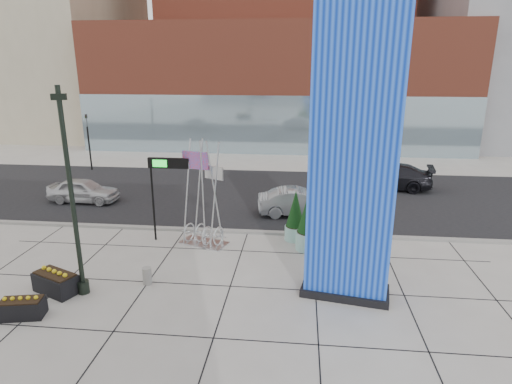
# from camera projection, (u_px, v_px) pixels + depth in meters

# --- Properties ---
(ground) EXTENTS (160.00, 160.00, 0.00)m
(ground) POSITION_uv_depth(u_px,v_px,m) (208.00, 272.00, 16.20)
(ground) COLOR #9E9991
(ground) RESTS_ON ground
(street_asphalt) EXTENTS (80.00, 12.00, 0.02)m
(street_asphalt) POSITION_uv_depth(u_px,v_px,m) (243.00, 194.00, 25.72)
(street_asphalt) COLOR black
(street_asphalt) RESTS_ON ground
(curb_edge) EXTENTS (80.00, 0.30, 0.12)m
(curb_edge) POSITION_uv_depth(u_px,v_px,m) (226.00, 231.00, 19.99)
(curb_edge) COLOR gray
(curb_edge) RESTS_ON ground
(tower_podium) EXTENTS (34.00, 10.00, 11.00)m
(tower_podium) POSITION_uv_depth(u_px,v_px,m) (277.00, 86.00, 40.22)
(tower_podium) COLOR #99412C
(tower_podium) RESTS_ON ground
(tower_glass_front) EXTENTS (34.00, 0.60, 5.00)m
(tower_glass_front) POSITION_uv_depth(u_px,v_px,m) (274.00, 125.00, 36.52)
(tower_glass_front) COLOR #8CA5B2
(tower_glass_front) RESTS_ON ground
(blue_pylon) EXTENTS (3.08, 1.79, 9.66)m
(blue_pylon) POSITION_uv_depth(u_px,v_px,m) (353.00, 161.00, 13.28)
(blue_pylon) COLOR #0C32B7
(blue_pylon) RESTS_ON ground
(lamp_post) EXTENTS (0.47, 0.38, 6.97)m
(lamp_post) POSITION_uv_depth(u_px,v_px,m) (74.00, 215.00, 13.91)
(lamp_post) COLOR black
(lamp_post) RESTS_ON ground
(public_art_sculpture) EXTENTS (2.26, 1.64, 4.63)m
(public_art_sculpture) POSITION_uv_depth(u_px,v_px,m) (203.00, 217.00, 18.41)
(public_art_sculpture) COLOR silver
(public_art_sculpture) RESTS_ON ground
(concrete_bollard) EXTENTS (0.32, 0.32, 0.63)m
(concrete_bollard) POSITION_uv_depth(u_px,v_px,m) (147.00, 276.00, 15.24)
(concrete_bollard) COLOR gray
(concrete_bollard) RESTS_ON ground
(overhead_street_sign) EXTENTS (1.77, 0.19, 3.76)m
(overhead_street_sign) POSITION_uv_depth(u_px,v_px,m) (165.00, 170.00, 18.17)
(overhead_street_sign) COLOR black
(overhead_street_sign) RESTS_ON ground
(round_planter_east) EXTENTS (0.97, 0.97, 2.42)m
(round_planter_east) POSITION_uv_depth(u_px,v_px,m) (348.00, 231.00, 17.05)
(round_planter_east) COLOR #99CEC2
(round_planter_east) RESTS_ON ground
(round_planter_mid) EXTENTS (0.92, 0.92, 2.30)m
(round_planter_mid) POSITION_uv_depth(u_px,v_px,m) (295.00, 217.00, 18.86)
(round_planter_mid) COLOR #99CEC2
(round_planter_mid) RESTS_ON ground
(round_planter_west) EXTENTS (1.11, 1.11, 2.78)m
(round_planter_west) POSITION_uv_depth(u_px,v_px,m) (310.00, 220.00, 17.82)
(round_planter_west) COLOR #99CEC2
(round_planter_west) RESTS_ON ground
(box_planter_north) EXTENTS (1.75, 1.34, 0.86)m
(box_planter_north) POSITION_uv_depth(u_px,v_px,m) (56.00, 282.00, 14.67)
(box_planter_north) COLOR black
(box_planter_north) RESTS_ON ground
(box_planter_south) EXTENTS (1.40, 0.89, 0.71)m
(box_planter_south) POSITION_uv_depth(u_px,v_px,m) (22.00, 307.00, 13.24)
(box_planter_south) COLOR black
(box_planter_south) RESTS_ON ground
(car_white_west) EXTENTS (3.99, 1.72, 1.34)m
(car_white_west) POSITION_uv_depth(u_px,v_px,m) (83.00, 191.00, 24.19)
(car_white_west) COLOR silver
(car_white_west) RESTS_ON ground
(car_silver_mid) EXTENTS (4.37, 2.06, 1.38)m
(car_silver_mid) POSITION_uv_depth(u_px,v_px,m) (299.00, 202.00, 22.11)
(car_silver_mid) COLOR #93969A
(car_silver_mid) RESTS_ON ground
(car_dark_east) EXTENTS (5.67, 3.08, 1.56)m
(car_dark_east) POSITION_uv_depth(u_px,v_px,m) (387.00, 176.00, 26.82)
(car_dark_east) COLOR black
(car_dark_east) RESTS_ON ground
(traffic_signal) EXTENTS (0.15, 0.18, 4.10)m
(traffic_signal) POSITION_uv_depth(u_px,v_px,m) (89.00, 139.00, 31.02)
(traffic_signal) COLOR black
(traffic_signal) RESTS_ON ground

